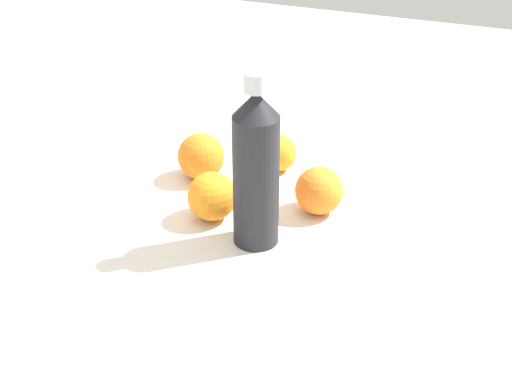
% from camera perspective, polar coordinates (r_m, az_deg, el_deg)
% --- Properties ---
extents(ground_plane, '(2.40, 2.40, 0.00)m').
position_cam_1_polar(ground_plane, '(1.04, -2.33, -4.44)').
color(ground_plane, silver).
extents(water_bottle, '(0.06, 0.06, 0.26)m').
position_cam_1_polar(water_bottle, '(1.00, 0.00, 1.91)').
color(water_bottle, black).
rests_on(water_bottle, ground_plane).
extents(orange_0, '(0.07, 0.07, 0.07)m').
position_cam_1_polar(orange_0, '(1.09, -3.45, -0.34)').
color(orange_0, orange).
rests_on(orange_0, ground_plane).
extents(orange_1, '(0.07, 0.07, 0.07)m').
position_cam_1_polar(orange_1, '(1.11, 4.94, 0.11)').
color(orange_1, orange).
rests_on(orange_1, ground_plane).
extents(orange_2, '(0.06, 0.06, 0.06)m').
position_cam_1_polar(orange_2, '(1.23, 1.72, 3.07)').
color(orange_2, orange).
rests_on(orange_2, ground_plane).
extents(orange_3, '(0.08, 0.08, 0.08)m').
position_cam_1_polar(orange_3, '(1.20, -4.31, 2.78)').
color(orange_3, orange).
rests_on(orange_3, ground_plane).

